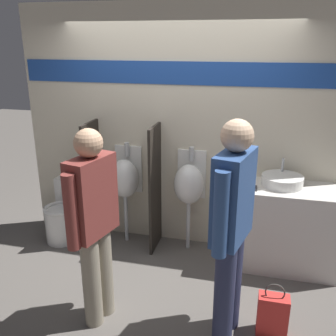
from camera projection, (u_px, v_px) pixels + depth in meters
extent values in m
plane|color=#5B5651|center=(164.00, 264.00, 4.06)|extent=(16.00, 16.00, 0.00)
cube|color=beige|center=(177.00, 131.00, 4.18)|extent=(3.61, 0.06, 2.70)
cube|color=#1E479E|center=(177.00, 73.00, 3.94)|extent=(3.54, 0.01, 0.24)
cube|color=silver|center=(283.00, 227.00, 3.92)|extent=(1.10, 0.54, 0.90)
cylinder|color=white|center=(282.00, 181.00, 3.82)|extent=(0.42, 0.42, 0.10)
cylinder|color=silver|center=(283.00, 165.00, 3.92)|extent=(0.03, 0.03, 0.14)
cube|color=#232328|center=(253.00, 188.00, 3.75)|extent=(0.07, 0.14, 0.01)
cube|color=#28231E|center=(93.00, 183.00, 4.37)|extent=(0.03, 0.43, 1.45)
cube|color=#28231E|center=(155.00, 189.00, 4.20)|extent=(0.03, 0.43, 1.45)
cylinder|color=silver|center=(126.00, 218.00, 4.47)|extent=(0.04, 0.04, 0.59)
ellipsoid|color=white|center=(125.00, 179.00, 4.31)|extent=(0.34, 0.32, 0.45)
cube|color=white|center=(129.00, 169.00, 4.43)|extent=(0.32, 0.02, 0.56)
cylinder|color=silver|center=(127.00, 149.00, 4.31)|extent=(0.06, 0.06, 0.16)
cylinder|color=silver|center=(188.00, 225.00, 4.30)|extent=(0.04, 0.04, 0.59)
ellipsoid|color=white|center=(189.00, 184.00, 4.13)|extent=(0.34, 0.32, 0.45)
cube|color=white|center=(192.00, 174.00, 4.26)|extent=(0.32, 0.02, 0.56)
cylinder|color=silver|center=(191.00, 154.00, 4.14)|extent=(0.06, 0.06, 0.16)
cylinder|color=white|center=(61.00, 225.00, 4.49)|extent=(0.37, 0.37, 0.41)
torus|color=white|center=(60.00, 208.00, 4.42)|extent=(0.39, 0.39, 0.04)
cube|color=white|center=(70.00, 189.00, 4.63)|extent=(0.33, 0.16, 0.29)
cylinder|color=silver|center=(68.00, 173.00, 4.54)|extent=(0.06, 0.06, 0.14)
cylinder|color=gray|center=(92.00, 282.00, 3.10)|extent=(0.15, 0.15, 0.82)
cylinder|color=gray|center=(104.00, 272.00, 3.24)|extent=(0.15, 0.15, 0.82)
cube|color=brown|center=(92.00, 197.00, 2.93)|extent=(0.29, 0.46, 0.65)
cylinder|color=brown|center=(71.00, 212.00, 2.74)|extent=(0.10, 0.10, 0.60)
cylinder|color=brown|center=(111.00, 190.00, 3.14)|extent=(0.10, 0.10, 0.60)
sphere|color=tan|center=(88.00, 143.00, 2.79)|extent=(0.22, 0.22, 0.22)
cylinder|color=#282D4C|center=(224.00, 292.00, 2.93)|extent=(0.16, 0.16, 0.87)
cylinder|color=#282D4C|center=(231.00, 280.00, 3.07)|extent=(0.16, 0.16, 0.87)
cube|color=#2D4C84|center=(233.00, 197.00, 2.75)|extent=(0.30, 0.49, 0.69)
cylinder|color=#2D4C84|center=(221.00, 215.00, 2.54)|extent=(0.11, 0.11, 0.63)
cylinder|color=#2D4C84|center=(244.00, 189.00, 2.98)|extent=(0.11, 0.11, 0.63)
sphere|color=beige|center=(237.00, 136.00, 2.60)|extent=(0.24, 0.24, 0.24)
cube|color=red|center=(273.00, 315.00, 3.05)|extent=(0.25, 0.14, 0.36)
torus|color=#4C4742|center=(275.00, 293.00, 2.98)|extent=(0.16, 0.01, 0.16)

